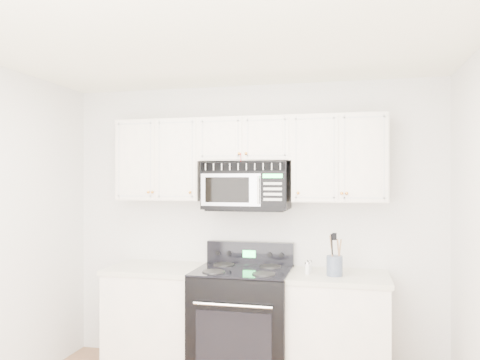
% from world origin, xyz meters
% --- Properties ---
extents(room, '(3.51, 3.51, 2.61)m').
position_xyz_m(room, '(0.00, 0.00, 1.30)').
color(room, '#7F6346').
rests_on(room, ground).
extents(base_cabinet_left, '(0.86, 0.65, 0.92)m').
position_xyz_m(base_cabinet_left, '(-0.80, 1.44, 0.43)').
color(base_cabinet_left, white).
rests_on(base_cabinet_left, ground).
extents(base_cabinet_right, '(0.86, 0.65, 0.92)m').
position_xyz_m(base_cabinet_right, '(0.80, 1.44, 0.43)').
color(base_cabinet_right, white).
rests_on(base_cabinet_right, ground).
extents(range, '(0.81, 0.74, 1.13)m').
position_xyz_m(range, '(0.00, 1.41, 0.48)').
color(range, black).
rests_on(range, ground).
extents(upper_cabinets, '(2.44, 0.37, 0.75)m').
position_xyz_m(upper_cabinets, '(-0.00, 1.58, 1.93)').
color(upper_cabinets, white).
rests_on(upper_cabinets, ground).
extents(microwave, '(0.76, 0.43, 0.42)m').
position_xyz_m(microwave, '(0.00, 1.55, 1.66)').
color(microwave, black).
rests_on(microwave, ground).
extents(utensil_crock, '(0.13, 0.13, 0.35)m').
position_xyz_m(utensil_crock, '(0.78, 1.38, 1.01)').
color(utensil_crock, slate).
rests_on(utensil_crock, base_cabinet_right).
extents(shaker_salt, '(0.04, 0.04, 0.10)m').
position_xyz_m(shaker_salt, '(0.56, 1.39, 0.97)').
color(shaker_salt, silver).
rests_on(shaker_salt, base_cabinet_right).
extents(shaker_pepper, '(0.05, 0.05, 0.11)m').
position_xyz_m(shaker_pepper, '(0.57, 1.48, 0.97)').
color(shaker_pepper, silver).
rests_on(shaker_pepper, base_cabinet_right).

